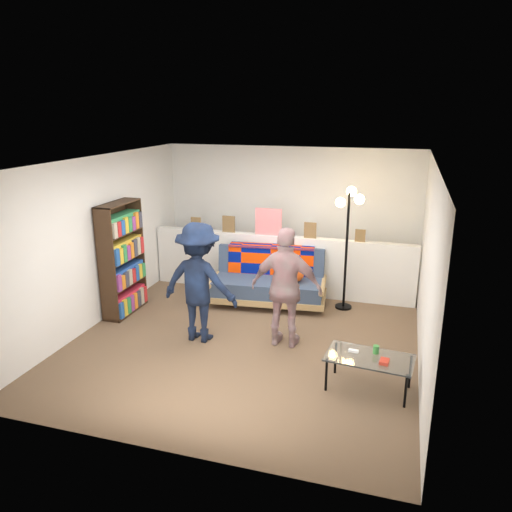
{
  "coord_description": "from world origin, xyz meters",
  "views": [
    {
      "loc": [
        1.92,
        -5.98,
        3.05
      ],
      "look_at": [
        0.0,
        0.4,
        1.05
      ],
      "focal_mm": 35.0,
      "sensor_mm": 36.0,
      "label": 1
    }
  ],
  "objects_px": {
    "coffee_table": "(370,359)",
    "floor_lamp": "(349,224)",
    "futon_sofa": "(270,281)",
    "bookshelf": "(122,262)",
    "person_left": "(199,282)",
    "person_right": "(286,288)"
  },
  "relations": [
    {
      "from": "futon_sofa",
      "to": "floor_lamp",
      "type": "relative_size",
      "value": 1.0
    },
    {
      "from": "futon_sofa",
      "to": "coffee_table",
      "type": "distance_m",
      "value": 2.79
    },
    {
      "from": "futon_sofa",
      "to": "bookshelf",
      "type": "xyz_separation_m",
      "value": [
        -2.04,
        -1.0,
        0.43
      ]
    },
    {
      "from": "coffee_table",
      "to": "person_left",
      "type": "xyz_separation_m",
      "value": [
        -2.3,
        0.65,
        0.44
      ]
    },
    {
      "from": "coffee_table",
      "to": "person_right",
      "type": "distance_m",
      "value": 1.47
    },
    {
      "from": "futon_sofa",
      "to": "bookshelf",
      "type": "distance_m",
      "value": 2.31
    },
    {
      "from": "person_right",
      "to": "floor_lamp",
      "type": "bearing_deg",
      "value": -109.31
    },
    {
      "from": "coffee_table",
      "to": "floor_lamp",
      "type": "bearing_deg",
      "value": 103.47
    },
    {
      "from": "coffee_table",
      "to": "person_right",
      "type": "height_order",
      "value": "person_right"
    },
    {
      "from": "coffee_table",
      "to": "floor_lamp",
      "type": "distance_m",
      "value": 2.59
    },
    {
      "from": "person_left",
      "to": "person_right",
      "type": "distance_m",
      "value": 1.16
    },
    {
      "from": "floor_lamp",
      "to": "person_right",
      "type": "relative_size",
      "value": 1.19
    },
    {
      "from": "futon_sofa",
      "to": "floor_lamp",
      "type": "height_order",
      "value": "floor_lamp"
    },
    {
      "from": "futon_sofa",
      "to": "coffee_table",
      "type": "relative_size",
      "value": 1.91
    },
    {
      "from": "person_right",
      "to": "person_left",
      "type": "bearing_deg",
      "value": 9.66
    },
    {
      "from": "coffee_table",
      "to": "person_right",
      "type": "relative_size",
      "value": 0.62
    },
    {
      "from": "bookshelf",
      "to": "floor_lamp",
      "type": "bearing_deg",
      "value": 19.7
    },
    {
      "from": "bookshelf",
      "to": "coffee_table",
      "type": "distance_m",
      "value": 3.99
    },
    {
      "from": "futon_sofa",
      "to": "person_right",
      "type": "relative_size",
      "value": 1.19
    },
    {
      "from": "person_left",
      "to": "floor_lamp",
      "type": "bearing_deg",
      "value": -132.44
    },
    {
      "from": "coffee_table",
      "to": "person_right",
      "type": "bearing_deg",
      "value": 144.94
    },
    {
      "from": "futon_sofa",
      "to": "person_left",
      "type": "xyz_separation_m",
      "value": [
        -0.56,
        -1.53,
        0.45
      ]
    }
  ]
}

